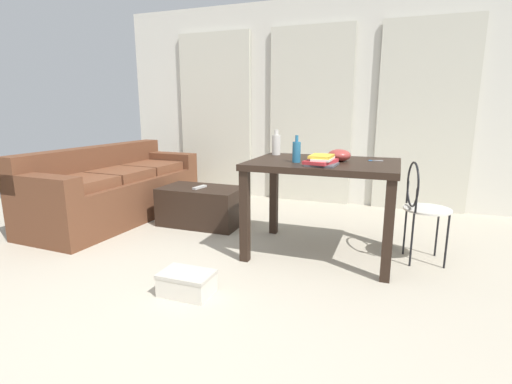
{
  "coord_description": "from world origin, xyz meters",
  "views": [
    {
      "loc": [
        1.09,
        -1.66,
        1.22
      ],
      "look_at": [
        -0.14,
        1.65,
        0.44
      ],
      "focal_mm": 26.82,
      "sensor_mm": 36.0,
      "label": 1
    }
  ],
  "objects_px": {
    "book_stack": "(322,161)",
    "shoebox": "(187,283)",
    "bottle_far": "(276,144)",
    "couch": "(115,190)",
    "craft_table": "(323,175)",
    "bowl": "(339,155)",
    "coffee_table": "(202,206)",
    "bottle_near": "(297,152)",
    "tv_remote_primary": "(200,187)",
    "wire_chair": "(420,200)",
    "scissors": "(374,161)"
  },
  "relations": [
    {
      "from": "scissors",
      "to": "shoebox",
      "type": "bearing_deg",
      "value": -131.51
    },
    {
      "from": "craft_table",
      "to": "shoebox",
      "type": "xyz_separation_m",
      "value": [
        -0.69,
        -1.05,
        -0.6
      ]
    },
    {
      "from": "coffee_table",
      "to": "scissors",
      "type": "bearing_deg",
      "value": -7.23
    },
    {
      "from": "tv_remote_primary",
      "to": "shoebox",
      "type": "distance_m",
      "value": 1.58
    },
    {
      "from": "book_stack",
      "to": "shoebox",
      "type": "relative_size",
      "value": 0.9
    },
    {
      "from": "couch",
      "to": "shoebox",
      "type": "distance_m",
      "value": 2.13
    },
    {
      "from": "shoebox",
      "to": "coffee_table",
      "type": "bearing_deg",
      "value": 114.7
    },
    {
      "from": "couch",
      "to": "craft_table",
      "type": "distance_m",
      "value": 2.4
    },
    {
      "from": "bottle_far",
      "to": "book_stack",
      "type": "distance_m",
      "value": 0.72
    },
    {
      "from": "craft_table",
      "to": "bowl",
      "type": "distance_m",
      "value": 0.2
    },
    {
      "from": "bottle_near",
      "to": "book_stack",
      "type": "distance_m",
      "value": 0.24
    },
    {
      "from": "bottle_far",
      "to": "shoebox",
      "type": "relative_size",
      "value": 0.66
    },
    {
      "from": "coffee_table",
      "to": "book_stack",
      "type": "xyz_separation_m",
      "value": [
        1.37,
        -0.61,
        0.63
      ]
    },
    {
      "from": "bottle_far",
      "to": "bowl",
      "type": "bearing_deg",
      "value": -21.29
    },
    {
      "from": "couch",
      "to": "bottle_near",
      "type": "height_order",
      "value": "bottle_near"
    },
    {
      "from": "wire_chair",
      "to": "bottle_near",
      "type": "relative_size",
      "value": 3.79
    },
    {
      "from": "bottle_far",
      "to": "bowl",
      "type": "height_order",
      "value": "bottle_far"
    },
    {
      "from": "wire_chair",
      "to": "tv_remote_primary",
      "type": "xyz_separation_m",
      "value": [
        -2.1,
        0.24,
        -0.09
      ]
    },
    {
      "from": "coffee_table",
      "to": "book_stack",
      "type": "height_order",
      "value": "book_stack"
    },
    {
      "from": "craft_table",
      "to": "bowl",
      "type": "height_order",
      "value": "bowl"
    },
    {
      "from": "wire_chair",
      "to": "craft_table",
      "type": "bearing_deg",
      "value": -171.67
    },
    {
      "from": "coffee_table",
      "to": "scissors",
      "type": "relative_size",
      "value": 7.15
    },
    {
      "from": "couch",
      "to": "book_stack",
      "type": "height_order",
      "value": "book_stack"
    },
    {
      "from": "craft_table",
      "to": "book_stack",
      "type": "distance_m",
      "value": 0.27
    },
    {
      "from": "scissors",
      "to": "tv_remote_primary",
      "type": "relative_size",
      "value": 0.65
    },
    {
      "from": "bottle_far",
      "to": "couch",
      "type": "bearing_deg",
      "value": -179.38
    },
    {
      "from": "coffee_table",
      "to": "book_stack",
      "type": "distance_m",
      "value": 1.63
    },
    {
      "from": "wire_chair",
      "to": "tv_remote_primary",
      "type": "distance_m",
      "value": 2.11
    },
    {
      "from": "book_stack",
      "to": "bottle_near",
      "type": "bearing_deg",
      "value": 159.26
    },
    {
      "from": "bottle_far",
      "to": "bowl",
      "type": "relative_size",
      "value": 1.24
    },
    {
      "from": "coffee_table",
      "to": "book_stack",
      "type": "relative_size",
      "value": 2.68
    },
    {
      "from": "bottle_far",
      "to": "wire_chair",
      "type": "bearing_deg",
      "value": -7.66
    },
    {
      "from": "coffee_table",
      "to": "wire_chair",
      "type": "relative_size",
      "value": 1.04
    },
    {
      "from": "bottle_near",
      "to": "shoebox",
      "type": "bearing_deg",
      "value": -118.8
    },
    {
      "from": "bottle_far",
      "to": "shoebox",
      "type": "distance_m",
      "value": 1.57
    },
    {
      "from": "couch",
      "to": "scissors",
      "type": "xyz_separation_m",
      "value": [
        2.74,
        -0.09,
        0.47
      ]
    },
    {
      "from": "craft_table",
      "to": "scissors",
      "type": "relative_size",
      "value": 9.99
    },
    {
      "from": "shoebox",
      "to": "bowl",
      "type": "bearing_deg",
      "value": 53.43
    },
    {
      "from": "coffee_table",
      "to": "bottle_far",
      "type": "bearing_deg",
      "value": -6.99
    },
    {
      "from": "bottle_near",
      "to": "book_stack",
      "type": "relative_size",
      "value": 0.68
    },
    {
      "from": "wire_chair",
      "to": "shoebox",
      "type": "distance_m",
      "value": 1.9
    },
    {
      "from": "craft_table",
      "to": "wire_chair",
      "type": "height_order",
      "value": "wire_chair"
    },
    {
      "from": "craft_table",
      "to": "tv_remote_primary",
      "type": "relative_size",
      "value": 6.51
    },
    {
      "from": "scissors",
      "to": "couch",
      "type": "bearing_deg",
      "value": 178.03
    },
    {
      "from": "bowl",
      "to": "coffee_table",
      "type": "bearing_deg",
      "value": 166.83
    },
    {
      "from": "bottle_far",
      "to": "scissors",
      "type": "height_order",
      "value": "bottle_far"
    },
    {
      "from": "coffee_table",
      "to": "bottle_near",
      "type": "bearing_deg",
      "value": -24.47
    },
    {
      "from": "bottle_far",
      "to": "book_stack",
      "type": "relative_size",
      "value": 0.73
    },
    {
      "from": "craft_table",
      "to": "bottle_far",
      "type": "distance_m",
      "value": 0.6
    },
    {
      "from": "couch",
      "to": "scissors",
      "type": "height_order",
      "value": "scissors"
    }
  ]
}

